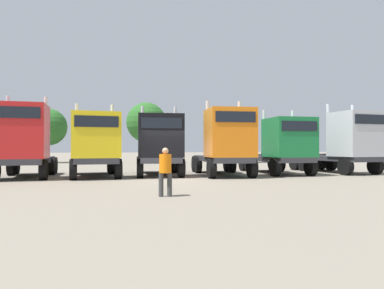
% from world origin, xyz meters
% --- Properties ---
extents(ground, '(200.00, 200.00, 0.00)m').
position_xyz_m(ground, '(0.00, 0.00, 0.00)').
color(ground, gray).
extents(semi_truck_red, '(2.81, 6.01, 4.41)m').
position_xyz_m(semi_truck_red, '(-7.20, 2.33, 1.99)').
color(semi_truck_red, '#333338').
rests_on(semi_truck_red, ground).
extents(semi_truck_yellow, '(3.06, 6.15, 4.02)m').
position_xyz_m(semi_truck_yellow, '(-3.62, 2.18, 1.78)').
color(semi_truck_yellow, '#333338').
rests_on(semi_truck_yellow, ground).
extents(semi_truck_black, '(2.90, 6.02, 4.01)m').
position_xyz_m(semi_truck_black, '(-0.11, 2.47, 1.77)').
color(semi_truck_black, '#333338').
rests_on(semi_truck_black, ground).
extents(semi_truck_orange, '(2.92, 6.54, 4.30)m').
position_xyz_m(semi_truck_orange, '(3.52, 1.46, 1.92)').
color(semi_truck_orange, '#333338').
rests_on(semi_truck_orange, ground).
extents(semi_truck_green, '(2.55, 6.22, 3.91)m').
position_xyz_m(semi_truck_green, '(7.26, 2.00, 1.73)').
color(semi_truck_green, '#333338').
rests_on(semi_truck_green, ground).
extents(semi_truck_silver, '(3.11, 6.51, 4.37)m').
position_xyz_m(semi_truck_silver, '(11.54, 1.96, 1.93)').
color(semi_truck_silver, '#333338').
rests_on(semi_truck_silver, ground).
extents(visitor_in_hivis, '(0.46, 0.45, 1.61)m').
position_xyz_m(visitor_in_hivis, '(-0.99, -5.94, 0.93)').
color(visitor_in_hivis, '#3A3A3A').
rests_on(visitor_in_hivis, ground).
extents(oak_far_left, '(3.90, 3.90, 5.73)m').
position_xyz_m(oak_far_left, '(-9.36, 22.44, 3.77)').
color(oak_far_left, '#4C3823').
rests_on(oak_far_left, ground).
extents(oak_far_centre, '(4.19, 4.19, 6.37)m').
position_xyz_m(oak_far_centre, '(0.75, 20.11, 4.26)').
color(oak_far_centre, '#4C3823').
rests_on(oak_far_centre, ground).
extents(oak_far_right, '(3.86, 3.86, 5.91)m').
position_xyz_m(oak_far_right, '(10.37, 18.66, 3.97)').
color(oak_far_right, '#4C3823').
rests_on(oak_far_right, ground).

